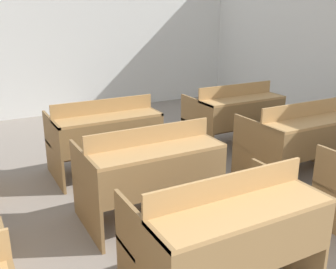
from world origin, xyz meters
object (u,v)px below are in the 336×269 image
bench_third_center (104,135)px  bench_third_right (234,114)px  bench_second_center (149,171)px  bench_second_right (299,139)px  bench_front_center (225,233)px

bench_third_center → bench_third_right: (1.88, 0.02, 0.00)m
bench_second_center → bench_second_right: bearing=0.3°
bench_second_center → bench_third_right: bearing=32.7°
bench_front_center → bench_second_center: (0.01, 1.16, 0.00)m
bench_third_center → bench_second_center: bearing=-90.0°
bench_front_center → bench_third_center: bearing=89.7°
bench_second_center → bench_third_center: (0.00, 1.19, 0.00)m
bench_front_center → bench_third_center: same height
bench_second_right → bench_front_center: bearing=-148.2°
bench_front_center → bench_second_center: bearing=89.4°
bench_second_center → bench_third_right: size_ratio=1.00×
bench_second_center → bench_second_right: size_ratio=1.00×
bench_second_center → bench_third_right: same height
bench_second_right → bench_third_right: same height
bench_third_center → bench_third_right: size_ratio=1.00×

